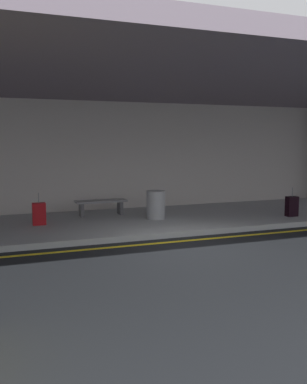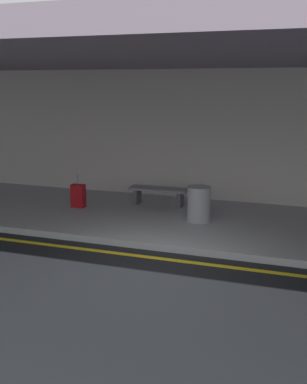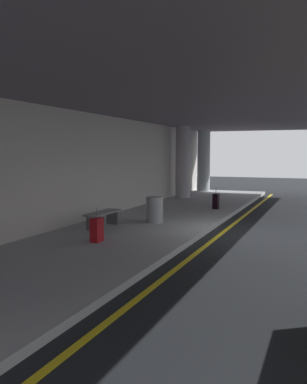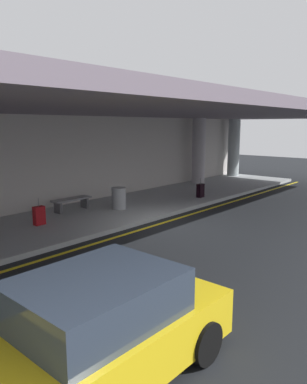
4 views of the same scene
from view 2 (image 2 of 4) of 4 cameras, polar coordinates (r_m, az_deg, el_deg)
ground_plane at (r=9.00m, az=-0.69°, el=-9.28°), size 60.00×60.00×0.00m
sidewalk at (r=11.78m, az=4.41°, el=-3.52°), size 26.00×4.20×0.15m
lane_stripe_yellow at (r=9.53m, az=0.55°, el=-7.96°), size 26.00×0.14×0.01m
ceiling_overhang at (r=10.83m, az=4.08°, el=15.79°), size 28.00×13.20×0.30m
terminal_back_wall at (r=13.57m, az=6.98°, el=6.47°), size 26.00×0.30×3.80m
suitcase_upright_primary at (r=12.86m, az=-9.03°, el=-0.46°), size 0.36×0.22×0.90m
bench_metal at (r=12.90m, az=0.62°, el=-0.07°), size 1.60×0.50×0.48m
trash_bin_steel at (r=11.43m, az=5.48°, el=-1.46°), size 0.56×0.56×0.85m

